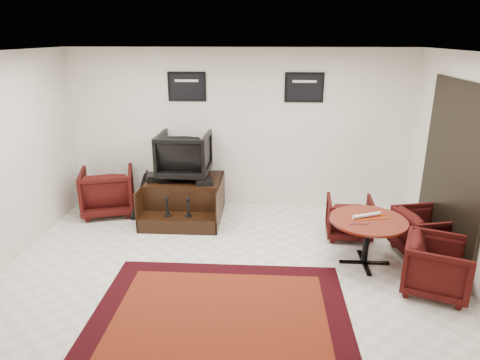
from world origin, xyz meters
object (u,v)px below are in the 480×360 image
armchair_side (108,189)px  table_chair_back (349,216)px  table_chair_corner (438,264)px  shine_podium (185,199)px  meeting_table (368,225)px  table_chair_window (425,231)px  shine_chair (184,153)px

armchair_side → table_chair_back: size_ratio=1.28×
armchair_side → table_chair_back: 4.11m
armchair_side → table_chair_corner: 5.30m
shine_podium → table_chair_back: size_ratio=1.90×
table_chair_back → table_chair_corner: bearing=122.3°
meeting_table → table_chair_window: size_ratio=1.37×
meeting_table → table_chair_corner: bearing=-41.8°
armchair_side → table_chair_back: bearing=154.1°
table_chair_back → table_chair_corner: 1.67m
armchair_side → meeting_table: bearing=143.4°
shine_podium → armchair_side: bearing=177.6°
shine_chair → meeting_table: shine_chair is taller
table_chair_back → table_chair_window: table_chair_window is taller
table_chair_window → shine_podium: bearing=58.8°
meeting_table → table_chair_corner: 0.97m
shine_chair → table_chair_back: (2.69, -0.78, -0.75)m
table_chair_corner → shine_podium: bearing=80.0°
table_chair_corner → table_chair_back: bearing=49.3°
shine_chair → armchair_side: bearing=4.6°
table_chair_back → table_chair_corner: size_ratio=0.92×
shine_chair → table_chair_corner: (3.47, -2.25, -0.72)m
meeting_table → table_chair_window: table_chair_window is taller
table_chair_back → table_chair_corner: (0.78, -1.48, 0.03)m
meeting_table → table_chair_corner: size_ratio=1.35×
table_chair_back → meeting_table: bearing=99.4°
armchair_side → table_chair_window: size_ratio=1.20×
armchair_side → table_chair_window: (5.02, -1.23, -0.07)m
armchair_side → table_chair_corner: armchair_side is taller
meeting_table → table_chair_window: bearing=19.3°
shine_podium → table_chair_corner: 4.07m
shine_chair → table_chair_corner: bearing=148.2°
shine_podium → armchair_side: 1.37m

